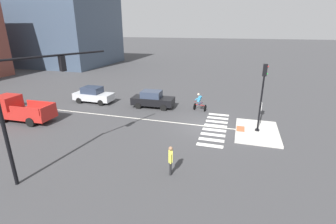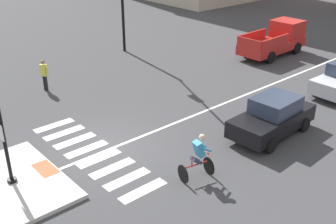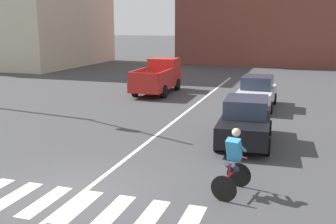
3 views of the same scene
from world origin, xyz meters
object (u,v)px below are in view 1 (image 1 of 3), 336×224
object	(u,v)px
cyclist	(199,102)
pedestrian_at_curb_left	(171,158)
pickup_truck_red_westbound_distant	(19,110)
traffic_light_mast	(27,98)
signal_pole	(262,92)
car_silver_eastbound_far	(93,95)
car_black_eastbound_mid	(153,99)

from	to	relation	value
cyclist	pedestrian_at_curb_left	xyz separation A→B (m)	(-10.97, -0.30, 0.11)
pickup_truck_red_westbound_distant	cyclist	world-z (taller)	pickup_truck_red_westbound_distant
cyclist	traffic_light_mast	bearing A→B (deg)	153.29
pickup_truck_red_westbound_distant	traffic_light_mast	bearing A→B (deg)	-128.21
signal_pole	pedestrian_at_curb_left	distance (m)	8.87
car_silver_eastbound_far	pickup_truck_red_westbound_distant	xyz separation A→B (m)	(-6.40, 3.04, 0.17)
car_silver_eastbound_far	car_black_eastbound_mid	bearing A→B (deg)	-88.08
traffic_light_mast	signal_pole	bearing A→B (deg)	-51.81
pickup_truck_red_westbound_distant	cyclist	size ratio (longest dim) A/B	3.06
car_silver_eastbound_far	pedestrian_at_curb_left	xyz separation A→B (m)	(-10.50, -11.39, 0.17)
car_silver_eastbound_far	pedestrian_at_curb_left	bearing A→B (deg)	-132.68
traffic_light_mast	pedestrian_at_curb_left	distance (m)	7.79
car_silver_eastbound_far	pedestrian_at_curb_left	distance (m)	15.49
pickup_truck_red_westbound_distant	pedestrian_at_curb_left	bearing A→B (deg)	-105.89
traffic_light_mast	cyclist	xyz separation A→B (m)	(12.88, -6.48, -3.43)
traffic_light_mast	car_black_eastbound_mid	world-z (taller)	traffic_light_mast
pedestrian_at_curb_left	traffic_light_mast	bearing A→B (deg)	105.76
pedestrian_at_curb_left	car_silver_eastbound_far	bearing A→B (deg)	47.32
car_silver_eastbound_far	cyclist	bearing A→B (deg)	-87.58
traffic_light_mast	pedestrian_at_curb_left	xyz separation A→B (m)	(1.91, -6.78, -3.32)
cyclist	pedestrian_at_curb_left	world-z (taller)	cyclist
signal_pole	car_silver_eastbound_far	distance (m)	16.65
car_black_eastbound_mid	car_silver_eastbound_far	world-z (taller)	same
traffic_light_mast	pickup_truck_red_westbound_distant	distance (m)	10.28
traffic_light_mast	cyclist	bearing A→B (deg)	-26.71
car_silver_eastbound_far	cyclist	distance (m)	11.10
cyclist	pickup_truck_red_westbound_distant	bearing A→B (deg)	115.92
car_silver_eastbound_far	pedestrian_at_curb_left	size ratio (longest dim) A/B	2.47
pickup_truck_red_westbound_distant	cyclist	xyz separation A→B (m)	(6.86, -14.13, -0.11)
traffic_light_mast	car_silver_eastbound_far	xyz separation A→B (m)	(12.42, 4.61, -3.49)
car_silver_eastbound_far	cyclist	size ratio (longest dim) A/B	2.46
traffic_light_mast	car_black_eastbound_mid	xyz separation A→B (m)	(12.63, -1.88, -3.49)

